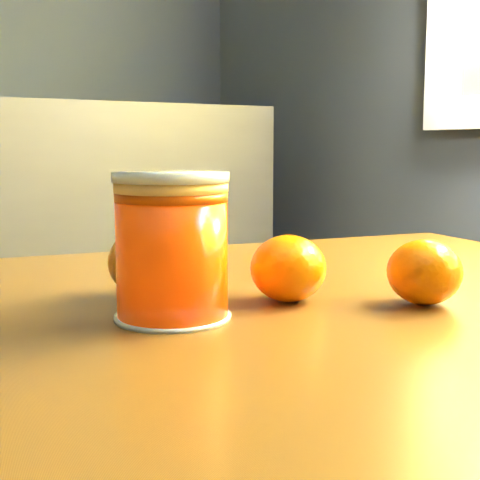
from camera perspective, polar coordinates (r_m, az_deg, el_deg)
table at (r=0.54m, az=-2.63°, el=-15.22°), size 0.98×0.74×0.68m
juice_glass at (r=0.48m, az=-5.83°, el=-0.61°), size 0.08×0.08×0.10m
orange_front at (r=0.54m, az=4.14°, el=-2.42°), size 0.07×0.07×0.05m
orange_back at (r=0.55m, az=-7.73°, el=-1.86°), size 0.09×0.09×0.06m
orange_extra at (r=0.54m, az=15.47°, el=-2.65°), size 0.07×0.07×0.05m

